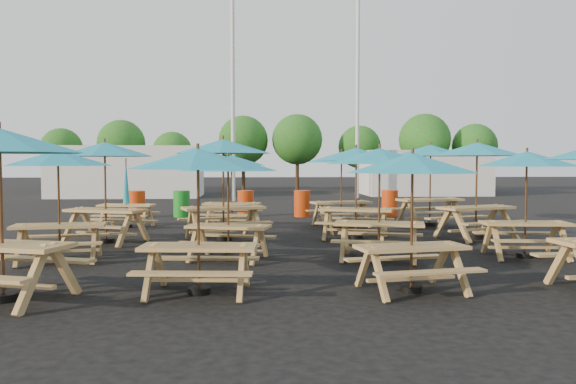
{
  "coord_description": "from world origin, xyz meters",
  "views": [
    {
      "loc": [
        -0.85,
        -13.66,
        1.9
      ],
      "look_at": [
        0.0,
        1.5,
        1.1
      ],
      "focal_mm": 35.0,
      "sensor_mm": 36.0,
      "label": 1
    }
  ],
  "objects": [
    {
      "name": "picnic_unit_5",
      "position": [
        -1.4,
        -2.77,
        1.77
      ],
      "size": [
        2.36,
        2.36,
        2.04
      ],
      "rotation": [
        0.0,
        0.0,
        -0.27
      ],
      "color": "#AF824D",
      "rests_on": "ground"
    },
    {
      "name": "picnic_unit_14",
      "position": [
        4.59,
        -0.06,
        2.1
      ],
      "size": [
        2.92,
        2.92,
        2.42
      ],
      "rotation": [
        0.0,
        0.0,
        0.34
      ],
      "color": "#AF824D",
      "rests_on": "ground"
    },
    {
      "name": "picnic_unit_9",
      "position": [
        1.53,
        -2.9,
        1.91
      ],
      "size": [
        2.52,
        2.52,
        2.2
      ],
      "rotation": [
        0.0,
        0.0,
        -0.25
      ],
      "color": "#AF824D",
      "rests_on": "ground"
    },
    {
      "name": "tree_3",
      "position": [
        -1.75,
        24.72,
        3.41
      ],
      "size": [
        3.36,
        3.36,
        5.09
      ],
      "color": "#382314",
      "rests_on": "ground"
    },
    {
      "name": "waste_bin_4",
      "position": [
        3.87,
        5.97,
        0.46
      ],
      "size": [
        0.57,
        0.57,
        0.92
      ],
      "primitive_type": "cylinder",
      "color": "#C3360B",
      "rests_on": "ground"
    },
    {
      "name": "picnic_unit_2",
      "position": [
        -4.41,
        -0.27,
        2.09
      ],
      "size": [
        2.9,
        2.9,
        2.4
      ],
      "rotation": [
        0.0,
        0.0,
        -0.35
      ],
      "color": "#AF824D",
      "rests_on": "ground"
    },
    {
      "name": "mast_0",
      "position": [
        -2.0,
        14.0,
        6.0
      ],
      "size": [
        0.2,
        0.2,
        12.0
      ],
      "primitive_type": "cylinder",
      "color": "silver",
      "rests_on": "ground"
    },
    {
      "name": "picnic_unit_6",
      "position": [
        -1.66,
        -0.02,
        2.16
      ],
      "size": [
        2.97,
        2.97,
        2.48
      ],
      "rotation": [
        0.0,
        0.0,
        0.33
      ],
      "color": "#AF824D",
      "rests_on": "ground"
    },
    {
      "name": "waste_bin_0",
      "position": [
        -5.0,
        5.97,
        0.46
      ],
      "size": [
        0.57,
        0.57,
        0.92
      ],
      "primitive_type": "cylinder",
      "color": "#C3360B",
      "rests_on": "ground"
    },
    {
      "name": "tree_4",
      "position": [
        1.9,
        24.26,
        3.46
      ],
      "size": [
        3.41,
        3.41,
        5.17
      ],
      "color": "#382314",
      "rests_on": "ground"
    },
    {
      "name": "picnic_unit_7",
      "position": [
        -1.58,
        2.87,
        1.85
      ],
      "size": [
        2.24,
        2.24,
        2.13
      ],
      "rotation": [
        0.0,
        0.0,
        -0.13
      ],
      "color": "#AF824D",
      "rests_on": "ground"
    },
    {
      "name": "tree_7",
      "position": [
        13.63,
        22.92,
        2.99
      ],
      "size": [
        2.95,
        2.95,
        4.48
      ],
      "color": "#382314",
      "rests_on": "ground"
    },
    {
      "name": "picnic_unit_1",
      "position": [
        -4.61,
        -2.78,
        1.88
      ],
      "size": [
        2.32,
        2.32,
        2.16
      ],
      "rotation": [
        0.0,
        0.0,
        0.15
      ],
      "color": "#AF824D",
      "rests_on": "ground"
    },
    {
      "name": "waste_bin_3",
      "position": [
        0.74,
        5.9,
        0.46
      ],
      "size": [
        0.57,
        0.57,
        0.92
      ],
      "primitive_type": "cylinder",
      "color": "#C3360B",
      "rests_on": "ground"
    },
    {
      "name": "picnic_unit_11",
      "position": [
        1.65,
        2.8,
        1.94
      ],
      "size": [
        2.52,
        2.52,
        2.23
      ],
      "rotation": [
        0.0,
        0.0,
        0.22
      ],
      "color": "#AF824D",
      "rests_on": "ground"
    },
    {
      "name": "picnic_unit_13",
      "position": [
        4.5,
        -2.82,
        1.86
      ],
      "size": [
        2.2,
        2.2,
        2.14
      ],
      "rotation": [
        0.0,
        0.0,
        -0.1
      ],
      "color": "#AF824D",
      "rests_on": "ground"
    },
    {
      "name": "picnic_unit_4",
      "position": [
        -1.69,
        -5.58,
        1.84
      ],
      "size": [
        2.14,
        2.14,
        2.12
      ],
      "rotation": [
        0.0,
        0.0,
        -0.08
      ],
      "color": "#AF824D",
      "rests_on": "ground"
    },
    {
      "name": "picnic_unit_3",
      "position": [
        -4.65,
        2.9,
        0.83
      ],
      "size": [
        1.76,
        1.58,
        2.03
      ],
      "rotation": [
        0.0,
        0.0,
        -0.13
      ],
      "color": "#AF824D",
      "rests_on": "ground"
    },
    {
      "name": "mast_1",
      "position": [
        4.5,
        16.0,
        6.0
      ],
      "size": [
        0.2,
        0.2,
        12.0
      ],
      "primitive_type": "cylinder",
      "color": "silver",
      "rests_on": "ground"
    },
    {
      "name": "waste_bin_1",
      "position": [
        -3.47,
        6.03,
        0.46
      ],
      "size": [
        0.57,
        0.57,
        0.92
      ],
      "primitive_type": "cylinder",
      "color": "#188622",
      "rests_on": "ground"
    },
    {
      "name": "picnic_unit_10",
      "position": [
        1.61,
        0.08,
        1.98
      ],
      "size": [
        2.7,
        2.7,
        2.28
      ],
      "rotation": [
        0.0,
        0.0,
        -0.3
      ],
      "color": "#AF824D",
      "rests_on": "ground"
    },
    {
      "name": "tree_6",
      "position": [
        10.23,
        22.9,
        3.43
      ],
      "size": [
        3.38,
        3.38,
        5.13
      ],
      "color": "#382314",
      "rests_on": "ground"
    },
    {
      "name": "tree_1",
      "position": [
        -9.74,
        23.9,
        3.15
      ],
      "size": [
        3.11,
        3.11,
        4.72
      ],
      "color": "#382314",
      "rests_on": "ground"
    },
    {
      "name": "event_tent_1",
      "position": [
        9.0,
        19.0,
        1.3
      ],
      "size": [
        7.0,
        4.0,
        2.6
      ],
      "primitive_type": "cube",
      "color": "silver",
      "rests_on": "ground"
    },
    {
      "name": "picnic_unit_0",
      "position": [
        -4.32,
        -5.86,
        2.07
      ],
      "size": [
        2.8,
        2.8,
        2.38
      ],
      "rotation": [
        0.0,
        0.0,
        -0.29
      ],
      "color": "#AF824D",
      "rests_on": "ground"
    },
    {
      "name": "tree_0",
      "position": [
        -14.07,
        25.25,
        2.83
      ],
      "size": [
        2.8,
        2.8,
        4.24
      ],
      "color": "#382314",
      "rests_on": "ground"
    },
    {
      "name": "event_tent_0",
      "position": [
        -8.0,
        18.0,
        1.4
      ],
      "size": [
        8.0,
        4.0,
        2.8
      ],
      "primitive_type": "cube",
      "color": "silver",
      "rests_on": "ground"
    },
    {
      "name": "tree_5",
      "position": [
        6.22,
        24.67,
        2.97
      ],
      "size": [
        2.94,
        2.94,
        4.45
      ],
      "color": "#382314",
      "rests_on": "ground"
    },
    {
      "name": "ground",
      "position": [
        0.0,
        0.0,
        0.0
      ],
      "size": [
        120.0,
        120.0,
        0.0
      ],
      "primitive_type": "plane",
      "color": "black",
      "rests_on": "ground"
    },
    {
      "name": "tree_2",
      "position": [
        -6.39,
        23.65,
        2.62
      ],
      "size": [
        2.59,
        2.59,
        3.93
      ],
      "color": "#382314",
      "rests_on": "ground"
    },
    {
      "name": "picnic_unit_8",
      "position": [
        1.41,
        -5.62,
        1.78
      ],
      "size": [
        2.26,
        2.26,
        2.05
      ],
      "rotation": [
        0.0,
        0.0,
        0.19
      ],
      "color": "#AF824D",
      "rests_on": "ground"
    },
    {
      "name": "picnic_unit_15",
      "position": [
        4.33,
        2.81,
        2.13
      ],
      "size": [
        2.8,
        2.8,
        2.45
      ],
      "rotation": [
        0.0,
        0.0,
        0.24
      ],
      "color": "#AF824D",
      "rests_on": "ground"
    },
    {
      "name": "waste_bin_2",
      "position": [
        -1.24,
        6.06,
        0.46
      ],
      "size": [
        0.57,
        0.57,
        0.92
      ],
      "primitive_type": "cylinder",
      "color": "#C3360B",
      "rests_on": "ground"
    }
  ]
}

